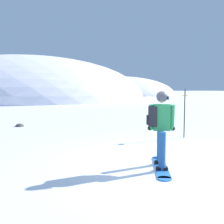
% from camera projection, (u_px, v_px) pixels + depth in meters
% --- Properties ---
extents(ground_plane, '(300.00, 300.00, 0.00)m').
position_uv_depth(ground_plane, '(172.00, 164.00, 6.26)').
color(ground_plane, white).
extents(ridge_peak_main, '(37.41, 33.66, 13.74)m').
position_uv_depth(ridge_peak_main, '(30.00, 99.00, 42.96)').
color(ridge_peak_main, white).
rests_on(ridge_peak_main, ground).
extents(ridge_peak_far, '(29.63, 26.67, 9.72)m').
position_uv_depth(ridge_peak_far, '(119.00, 95.00, 68.68)').
color(ridge_peak_far, white).
rests_on(ridge_peak_far, ground).
extents(snowboarder_main, '(1.09, 1.61, 1.71)m').
position_uv_depth(snowboarder_main, '(160.00, 127.00, 5.87)').
color(snowboarder_main, blue).
rests_on(snowboarder_main, ground).
extents(piste_marker_near, '(0.20, 0.20, 1.77)m').
position_uv_depth(piste_marker_near, '(185.00, 110.00, 9.45)').
color(piste_marker_near, black).
rests_on(piste_marker_near, ground).
extents(rock_dark, '(0.41, 0.34, 0.28)m').
position_uv_depth(rock_dark, '(20.00, 127.00, 12.32)').
color(rock_dark, '#4C4742').
rests_on(rock_dark, ground).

